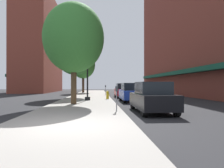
% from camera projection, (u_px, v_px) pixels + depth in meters
% --- Properties ---
extents(ground_plane, '(90.00, 90.00, 0.00)m').
position_uv_depth(ground_plane, '(122.00, 97.00, 25.31)').
color(ground_plane, '#232326').
extents(sidewalk_slab, '(4.80, 50.00, 0.12)m').
position_uv_depth(sidewalk_slab, '(90.00, 96.00, 26.05)').
color(sidewalk_slab, gray).
rests_on(sidewalk_slab, ground).
extents(building_right_brick, '(6.80, 40.00, 25.01)m').
position_uv_depth(building_right_brick, '(195.00, 9.00, 30.06)').
color(building_right_brick, brown).
rests_on(building_right_brick, ground).
extents(building_far_background, '(6.80, 18.00, 19.29)m').
position_uv_depth(building_far_background, '(40.00, 46.00, 43.32)').
color(building_far_background, brown).
rests_on(building_far_background, ground).
extents(lamppost, '(0.48, 0.48, 5.90)m').
position_uv_depth(lamppost, '(87.00, 66.00, 18.55)').
color(lamppost, black).
rests_on(lamppost, sidewalk_slab).
extents(fire_hydrant, '(0.33, 0.26, 0.79)m').
position_uv_depth(fire_hydrant, '(108.00, 95.00, 20.32)').
color(fire_hydrant, gold).
rests_on(fire_hydrant, sidewalk_slab).
extents(parking_meter_near, '(0.14, 0.09, 1.31)m').
position_uv_depth(parking_meter_near, '(117.00, 95.00, 10.97)').
color(parking_meter_near, slate).
rests_on(parking_meter_near, sidewalk_slab).
extents(parking_meter_far, '(0.14, 0.09, 1.31)m').
position_uv_depth(parking_meter_far, '(106.00, 89.00, 28.01)').
color(parking_meter_far, slate).
rests_on(parking_meter_far, sidewalk_slab).
extents(tree_near, '(4.16, 4.16, 7.24)m').
position_uv_depth(tree_near, '(83.00, 65.00, 36.27)').
color(tree_near, '#422D1E').
rests_on(tree_near, sidewalk_slab).
extents(tree_mid, '(4.39, 4.39, 7.30)m').
position_uv_depth(tree_mid, '(74.00, 38.00, 15.03)').
color(tree_mid, '#4C3823').
rests_on(tree_mid, sidewalk_slab).
extents(tree_far, '(4.67, 4.67, 7.87)m').
position_uv_depth(tree_far, '(75.00, 51.00, 23.67)').
color(tree_far, '#422D1E').
rests_on(tree_far, sidewalk_slab).
extents(car_black, '(1.80, 4.30, 1.66)m').
position_uv_depth(car_black, '(152.00, 98.00, 11.31)').
color(car_black, black).
rests_on(car_black, ground).
extents(car_blue, '(1.80, 4.30, 1.66)m').
position_uv_depth(car_blue, '(131.00, 93.00, 18.50)').
color(car_blue, black).
rests_on(car_blue, ground).
extents(car_red, '(1.80, 4.30, 1.66)m').
position_uv_depth(car_red, '(123.00, 91.00, 24.45)').
color(car_red, black).
rests_on(car_red, ground).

